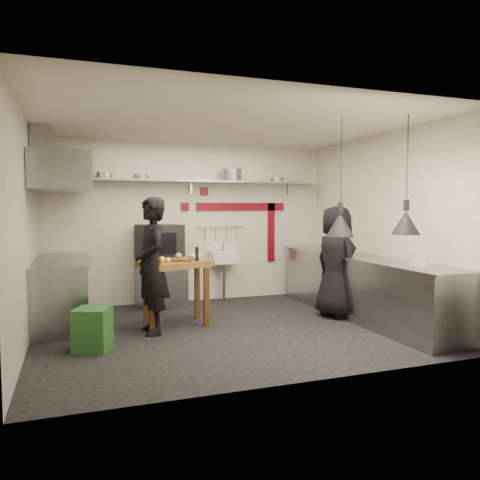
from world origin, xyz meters
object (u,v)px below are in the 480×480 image
object	(u,v)px
prep_table	(176,293)
chef_left	(152,266)
chef_right	(336,262)
oven_stand	(162,283)
green_bin	(93,329)
combi_oven	(159,242)

from	to	relation	value
prep_table	chef_left	bearing A→B (deg)	-161.27
prep_table	chef_right	xyz separation A→B (m)	(2.40, -0.34, 0.38)
oven_stand	chef_left	bearing A→B (deg)	-117.52
chef_right	oven_stand	bearing A→B (deg)	46.00
green_bin	chef_right	xyz separation A→B (m)	(3.56, 0.53, 0.59)
green_bin	chef_left	bearing A→B (deg)	34.46
oven_stand	combi_oven	xyz separation A→B (m)	(-0.02, 0.05, 0.69)
oven_stand	chef_right	bearing A→B (deg)	-47.10
oven_stand	combi_oven	distance (m)	0.69
green_bin	prep_table	bearing A→B (deg)	36.63
oven_stand	combi_oven	world-z (taller)	combi_oven
combi_oven	prep_table	world-z (taller)	combi_oven
prep_table	chef_left	world-z (taller)	chef_left
chef_right	combi_oven	bearing A→B (deg)	45.49
oven_stand	green_bin	xyz separation A→B (m)	(-1.19, -2.13, -0.15)
chef_left	chef_right	world-z (taller)	chef_left
oven_stand	prep_table	world-z (taller)	prep_table
oven_stand	green_bin	bearing A→B (deg)	-132.22
chef_left	green_bin	bearing A→B (deg)	-61.43
prep_table	chef_right	distance (m)	2.45
green_bin	oven_stand	bearing A→B (deg)	60.80
combi_oven	chef_right	distance (m)	2.91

